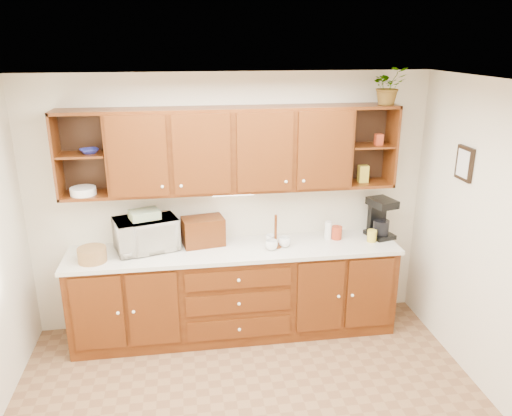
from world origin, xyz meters
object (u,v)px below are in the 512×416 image
object	(u,v)px
microwave	(146,234)
bread_box	(203,231)
coffee_maker	(380,218)
potted_plant	(389,86)

from	to	relation	value
microwave	bread_box	distance (m)	0.55
bread_box	coffee_maker	bearing A→B (deg)	-11.20
bread_box	coffee_maker	xyz separation A→B (m)	(1.82, -0.04, 0.06)
microwave	bread_box	size ratio (longest dim) A/B	1.44
bread_box	potted_plant	distance (m)	2.26
coffee_maker	microwave	bearing A→B (deg)	165.23
microwave	potted_plant	size ratio (longest dim) A/B	1.63
coffee_maker	bread_box	bearing A→B (deg)	164.06
microwave	potted_plant	world-z (taller)	potted_plant
coffee_maker	potted_plant	size ratio (longest dim) A/B	1.15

